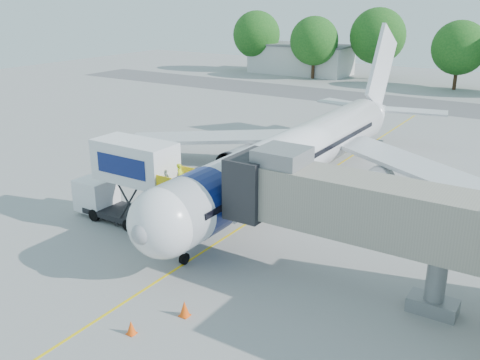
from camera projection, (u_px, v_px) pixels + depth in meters
The scene contains 14 objects.
ground at pixel (271, 208), 36.54m from camera, with size 160.00×160.00×0.00m, color #989895.
guidance_line at pixel (271, 208), 36.53m from camera, with size 0.15×70.00×0.01m, color yellow.
taxiway_strip at pixel (430, 106), 69.88m from camera, with size 120.00×10.00×0.01m, color #59595B.
aircraft at pixel (300, 153), 38.84m from camera, with size 34.17×37.73×11.35m.
jet_bridge at pixel (346, 205), 25.46m from camera, with size 13.90×3.20×6.60m.
catering_hiloader at pixel (129, 182), 33.27m from camera, with size 8.56×2.44×5.50m.
ground_tug at pixel (129, 322), 22.67m from camera, with size 3.56×2.47×1.29m.
safety_cone_a at pixel (184, 309), 24.19m from camera, with size 0.48×0.48×0.76m.
safety_cone_b at pixel (131, 328), 22.92m from camera, with size 0.41×0.41×0.65m.
outbuilding_left at pixel (300, 59), 97.60m from camera, with size 18.40×8.40×5.30m.
tree_a at pixel (256, 35), 98.93m from camera, with size 8.67×8.67×11.06m.
tree_b at pixel (314, 41), 90.47m from camera, with size 8.18×8.18×10.43m.
tree_c at pixel (378, 36), 89.44m from camera, with size 9.28×9.28×11.84m.
tree_d at pixel (459, 48), 79.76m from camera, with size 8.07×8.07×10.29m.
Camera 1 is at (16.55, -29.62, 13.85)m, focal length 40.00 mm.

